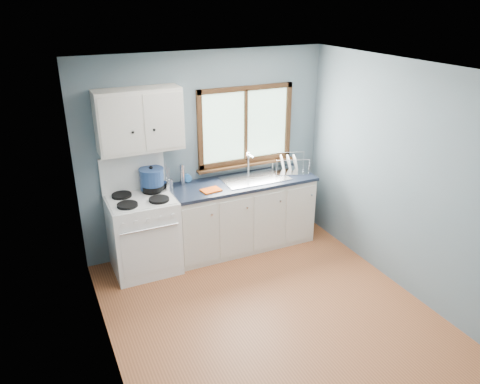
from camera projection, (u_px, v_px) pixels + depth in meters
name	position (u px, v px, depth m)	size (l,w,h in m)	color
floor	(272.00, 317.00, 4.87)	(3.20, 3.60, 0.02)	#9F5932
ceiling	(280.00, 70.00, 3.89)	(3.20, 3.60, 0.02)	white
wall_back	(206.00, 153.00, 5.89)	(3.20, 0.02, 2.50)	slate
wall_front	(418.00, 319.00, 2.87)	(3.20, 0.02, 2.50)	slate
wall_left	(100.00, 243.00, 3.76)	(0.02, 3.60, 2.50)	slate
wall_right	(407.00, 181.00, 5.01)	(0.02, 3.60, 2.50)	slate
gas_range	(143.00, 232.00, 5.54)	(0.76, 0.69, 1.36)	white
base_cabinets	(242.00, 217.00, 6.09)	(1.85, 0.60, 0.88)	silver
countertop	(242.00, 182.00, 5.90)	(1.89, 0.64, 0.04)	black
sink	(255.00, 183.00, 5.99)	(0.84, 0.46, 0.44)	silver
window	(246.00, 131.00, 5.98)	(1.36, 0.10, 1.03)	#9EC6A8
upper_cabinets	(139.00, 120.00, 5.19)	(0.95, 0.35, 0.70)	silver
skillet	(153.00, 187.00, 5.53)	(0.44, 0.35, 0.05)	black
stockpot	(152.00, 179.00, 5.51)	(0.36, 0.36, 0.29)	navy
utensil_crock	(168.00, 184.00, 5.60)	(0.13, 0.13, 0.34)	silver
thermos	(182.00, 175.00, 5.72)	(0.06, 0.06, 0.27)	silver
soap_bottle	(188.00, 173.00, 5.78)	(0.10, 0.10, 0.26)	#2F71B6
dish_towel	(211.00, 190.00, 5.59)	(0.23, 0.16, 0.02)	#E24F0F
dish_rack	(290.00, 167.00, 6.19)	(0.54, 0.47, 0.23)	silver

